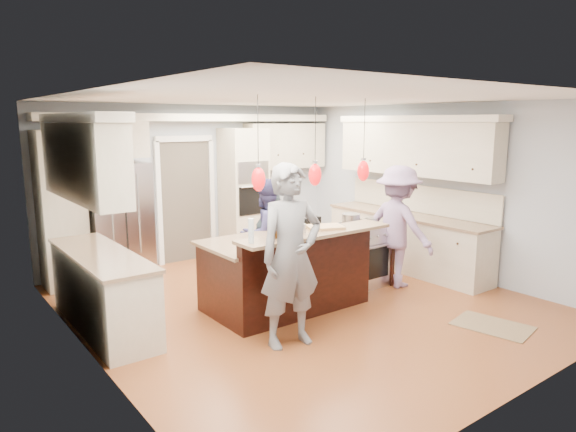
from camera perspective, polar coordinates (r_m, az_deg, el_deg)
name	(u,v)px	position (r m, az deg, el deg)	size (l,w,h in m)	color
ground_plane	(304,304)	(7.02, 1.75, -9.69)	(6.00, 6.00, 0.00)	#A1562C
room_shell	(304,169)	(6.61, 1.83, 5.26)	(5.54, 6.04, 2.72)	#B2BCC6
refrigerator	(119,221)	(8.33, -18.31, -0.57)	(0.90, 0.70, 1.80)	#B7B7BC
oven_column	(244,193)	(9.29, -4.92, 2.60)	(0.72, 0.69, 2.30)	beige
back_upper_cabinets	(162,168)	(8.62, -13.80, 5.20)	(5.30, 0.61, 2.54)	beige
right_counter_run	(409,206)	(8.64, 13.27, 1.12)	(0.64, 3.10, 2.51)	beige
left_cabinets	(95,242)	(6.31, -20.64, -2.68)	(0.64, 2.30, 2.51)	beige
kitchen_island	(286,271)	(6.78, -0.25, -6.10)	(2.10, 1.46, 1.12)	black
island_range	(358,255)	(7.73, 7.82, -4.33)	(0.82, 0.71, 0.92)	#B7B7BC
pendant_lights	(315,174)	(6.06, 3.02, 4.64)	(1.75, 0.15, 1.03)	black
person_bar_end	(291,256)	(5.51, 0.32, -4.47)	(0.73, 0.48, 2.00)	slate
person_far_left	(265,234)	(7.43, -2.53, -2.06)	(0.79, 0.61, 1.62)	navy
person_far_right	(274,239)	(7.53, -1.59, -2.52)	(0.85, 0.35, 1.45)	#495E67
person_range_side	(398,227)	(7.70, 12.11, -1.16)	(1.16, 0.67, 1.79)	#93769F
floor_rug	(492,326)	(6.75, 21.77, -11.27)	(0.59, 0.86, 0.01)	#8B6F4C
water_bottle	(251,231)	(5.55, -4.11, -1.66)	(0.06, 0.06, 0.27)	silver
beer_bottle_a	(275,227)	(5.78, -1.43, -1.23)	(0.06, 0.06, 0.26)	#45260C
beer_bottle_b	(273,229)	(5.71, -1.72, -1.42)	(0.06, 0.06, 0.25)	#45260C
beer_bottle_c	(282,227)	(5.84, -0.69, -1.24)	(0.06, 0.06, 0.23)	#45260C
drink_can	(304,228)	(6.07, 1.74, -1.37)	(0.06, 0.06, 0.11)	#B7B7BC
cutting_board	(325,227)	(6.33, 4.13, -1.24)	(0.43, 0.31, 0.03)	tan
pot_large	(351,219)	(7.63, 7.01, -0.33)	(0.27, 0.27, 0.16)	#B7B7BC
pot_small	(371,221)	(7.71, 9.24, -0.52)	(0.19, 0.19, 0.09)	#B7B7BC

